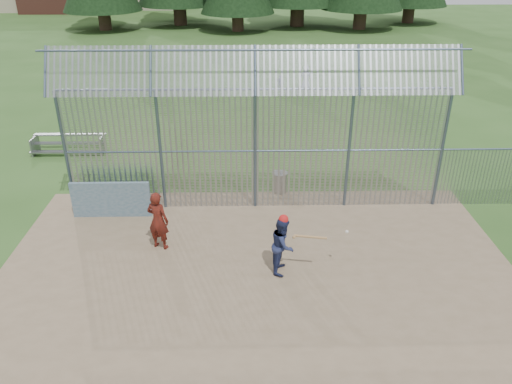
{
  "coord_description": "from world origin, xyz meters",
  "views": [
    {
      "loc": [
        -0.27,
        -11.22,
        8.04
      ],
      "look_at": [
        0.0,
        2.0,
        1.3
      ],
      "focal_mm": 35.0,
      "sensor_mm": 36.0,
      "label": 1
    }
  ],
  "objects_px": {
    "onlooker": "(158,220)",
    "trash_can": "(280,182)",
    "dugout_wall": "(111,200)",
    "batter": "(283,245)",
    "bleacher": "(69,144)"
  },
  "relations": [
    {
      "from": "trash_can",
      "to": "bleacher",
      "type": "relative_size",
      "value": 0.27
    },
    {
      "from": "dugout_wall",
      "to": "batter",
      "type": "xyz_separation_m",
      "value": [
        5.26,
        -3.05,
        0.2
      ]
    },
    {
      "from": "onlooker",
      "to": "trash_can",
      "type": "relative_size",
      "value": 2.16
    },
    {
      "from": "onlooker",
      "to": "bleacher",
      "type": "xyz_separation_m",
      "value": [
        -4.87,
        7.26,
        -0.5
      ]
    },
    {
      "from": "dugout_wall",
      "to": "trash_can",
      "type": "bearing_deg",
      "value": 16.87
    },
    {
      "from": "batter",
      "to": "onlooker",
      "type": "distance_m",
      "value": 3.67
    },
    {
      "from": "trash_can",
      "to": "bleacher",
      "type": "distance_m",
      "value": 9.35
    },
    {
      "from": "batter",
      "to": "onlooker",
      "type": "relative_size",
      "value": 0.9
    },
    {
      "from": "onlooker",
      "to": "bleacher",
      "type": "bearing_deg",
      "value": -35.06
    },
    {
      "from": "bleacher",
      "to": "trash_can",
      "type": "bearing_deg",
      "value": -23.64
    },
    {
      "from": "batter",
      "to": "trash_can",
      "type": "relative_size",
      "value": 1.95
    },
    {
      "from": "dugout_wall",
      "to": "onlooker",
      "type": "relative_size",
      "value": 1.41
    },
    {
      "from": "batter",
      "to": "trash_can",
      "type": "bearing_deg",
      "value": 8.87
    },
    {
      "from": "onlooker",
      "to": "dugout_wall",
      "type": "bearing_deg",
      "value": -24.69
    },
    {
      "from": "dugout_wall",
      "to": "onlooker",
      "type": "bearing_deg",
      "value": -45.75
    }
  ]
}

